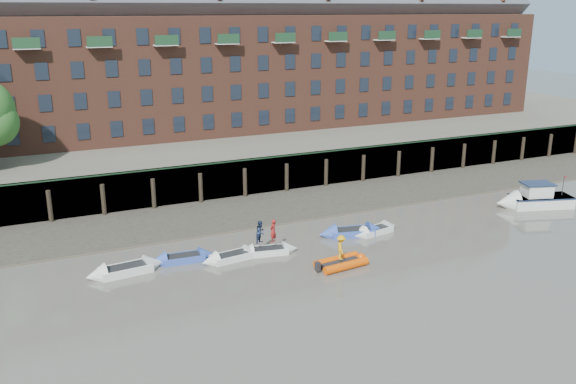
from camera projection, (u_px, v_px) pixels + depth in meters
ground at (409, 295)px, 35.33m from camera, size 220.00×220.00×0.00m
foreshore at (283, 206)px, 51.01m from camera, size 110.00×8.00×0.50m
mud_band at (301, 219)px, 48.05m from camera, size 110.00×1.60×0.10m
river_wall at (263, 175)px, 54.37m from camera, size 110.00×1.23×3.30m
bank_terrace at (216, 145)px, 66.23m from camera, size 110.00×28.00×3.20m
apartment_terrace at (210, 39)px, 63.84m from camera, size 80.60×15.56×20.98m
rowboat_0 at (126, 270)px, 38.07m from camera, size 5.05×1.94×1.43m
rowboat_1 at (183, 258)px, 39.90m from camera, size 4.37×1.56×1.25m
rowboat_2 at (232, 257)px, 40.16m from camera, size 4.36×1.78×1.23m
rowboat_3 at (268, 251)px, 41.13m from camera, size 4.27×1.92×1.20m
rowboat_4 at (352, 232)px, 44.45m from camera, size 5.15×2.43×1.44m
rowboat_5 at (375, 230)px, 44.88m from camera, size 4.24×1.88×1.19m
rib_tender at (343, 262)px, 39.14m from camera, size 3.61×2.01×0.61m
motor_launch at (529, 199)px, 50.62m from camera, size 6.73×3.83×2.64m
person_rower_a at (273, 231)px, 40.80m from camera, size 0.71×0.65×1.62m
person_rower_b at (261, 232)px, 40.69m from camera, size 0.96×0.93×1.56m
person_rib_crew at (341, 247)px, 38.63m from camera, size 0.93×1.19×1.61m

